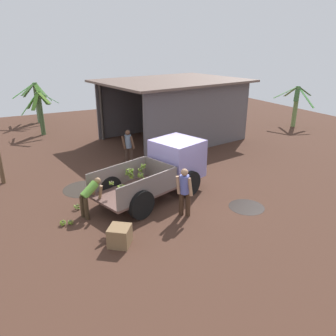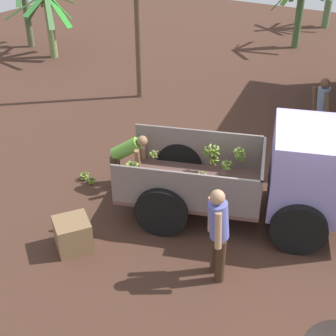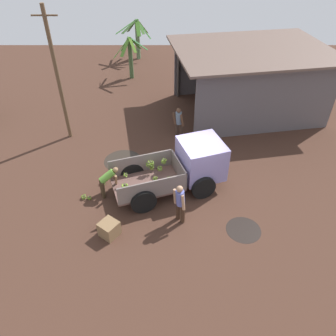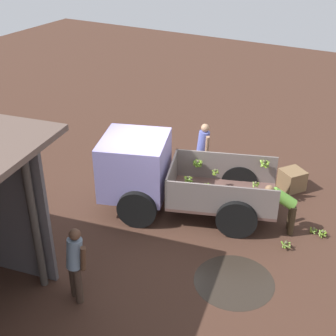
{
  "view_description": "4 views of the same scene",
  "coord_description": "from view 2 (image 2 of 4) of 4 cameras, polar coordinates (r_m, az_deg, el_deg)",
  "views": [
    {
      "loc": [
        -5.31,
        -10.4,
        5.44
      ],
      "look_at": [
        -0.31,
        -0.39,
        1.15
      ],
      "focal_mm": 35.0,
      "sensor_mm": 36.0,
      "label": 1
    },
    {
      "loc": [
        1.8,
        -7.26,
        5.57
      ],
      "look_at": [
        -1.87,
        -1.17,
        1.24
      ],
      "focal_mm": 50.0,
      "sensor_mm": 36.0,
      "label": 2
    },
    {
      "loc": [
        -0.91,
        -10.22,
        9.0
      ],
      "look_at": [
        -0.91,
        -0.22,
        1.1
      ],
      "focal_mm": 35.0,
      "sensor_mm": 36.0,
      "label": 3
    },
    {
      "loc": [
        -5.37,
        8.95,
        6.91
      ],
      "look_at": [
        -0.15,
        -0.5,
        0.93
      ],
      "focal_mm": 50.0,
      "sensor_mm": 36.0,
      "label": 4
    }
  ],
  "objects": [
    {
      "name": "banana_palm_0",
      "position": [
        19.54,
        15.75,
        18.07
      ],
      "size": [
        2.26,
        2.07,
        2.7
      ],
      "color": "#426037",
      "rests_on": "ground"
    },
    {
      "name": "mud_patch_1",
      "position": [
        11.58,
        2.63,
        2.54
      ],
      "size": [
        1.72,
        1.72,
        0.01
      ],
      "primitive_type": "cylinder",
      "color": "#2D251D",
      "rests_on": "ground"
    },
    {
      "name": "banana_palm_2",
      "position": [
        19.77,
        -16.98,
        18.27
      ],
      "size": [
        2.48,
        2.25,
        2.71
      ],
      "color": "#545D3F",
      "rests_on": "ground"
    },
    {
      "name": "person_worker_loading",
      "position": [
        9.71,
        -5.19,
        1.43
      ],
      "size": [
        0.8,
        0.73,
        1.26
      ],
      "rotation": [
        0.0,
        0.0,
        0.38
      ],
      "color": "#3B2D1C",
      "rests_on": "ground"
    },
    {
      "name": "banana_bunch_on_ground_2",
      "position": [
        10.63,
        -4.57,
        0.34
      ],
      "size": [
        0.26,
        0.25,
        0.2
      ],
      "color": "brown",
      "rests_on": "ground"
    },
    {
      "name": "ground",
      "position": [
        9.33,
        13.73,
        -6.42
      ],
      "size": [
        36.0,
        36.0,
        0.0
      ],
      "primitive_type": "plane",
      "color": "#442A1F"
    },
    {
      "name": "person_bystander_near_shed",
      "position": [
        12.05,
        18.26,
        7.03
      ],
      "size": [
        0.6,
        0.51,
        1.67
      ],
      "rotation": [
        0.0,
        0.0,
        4.25
      ],
      "color": "#3D2C23",
      "rests_on": "ground"
    },
    {
      "name": "banana_bunch_on_ground_0",
      "position": [
        10.27,
        -9.34,
        -1.44
      ],
      "size": [
        0.19,
        0.19,
        0.16
      ],
      "color": "brown",
      "rests_on": "ground"
    },
    {
      "name": "wooden_crate_0",
      "position": [
        8.5,
        -11.53,
        -7.91
      ],
      "size": [
        0.83,
        0.83,
        0.58
      ],
      "primitive_type": "cube",
      "rotation": [
        0.0,
        0.0,
        0.93
      ],
      "color": "brown",
      "rests_on": "ground"
    },
    {
      "name": "person_foreground_visitor",
      "position": [
        7.4,
        6.1,
        -7.59
      ],
      "size": [
        0.51,
        0.54,
        1.7
      ],
      "rotation": [
        0.0,
        0.0,
        3.9
      ],
      "color": "#3D281B",
      "rests_on": "ground"
    },
    {
      "name": "banana_palm_4",
      "position": [
        18.25,
        -14.23,
        16.94
      ],
      "size": [
        2.32,
        2.55,
        2.34
      ],
      "color": "#778A51",
      "rests_on": "ground"
    },
    {
      "name": "cargo_truck",
      "position": [
        8.81,
        14.49,
        -0.63
      ],
      "size": [
        4.71,
        3.03,
        1.96
      ],
      "rotation": [
        0.0,
        0.0,
        0.33
      ],
      "color": "brown",
      "rests_on": "ground"
    },
    {
      "name": "banana_bunch_on_ground_1",
      "position": [
        10.42,
        -10.15,
        -0.94
      ],
      "size": [
        0.22,
        0.22,
        0.17
      ],
      "color": "#4C4431",
      "rests_on": "ground"
    }
  ]
}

